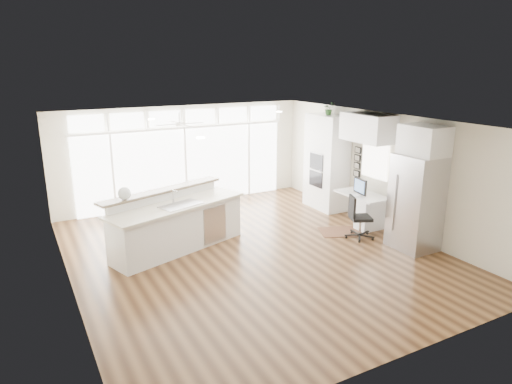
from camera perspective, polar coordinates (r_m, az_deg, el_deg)
floor at (r=9.52m, az=-0.36°, el=-7.68°), size 7.00×8.00×0.02m
ceiling at (r=8.80m, az=-0.39°, el=8.72°), size 7.00×8.00×0.02m
wall_back at (r=12.64m, az=-8.98°, el=4.54°), size 7.00×0.04×2.70m
wall_front at (r=6.05m, az=18.01°, el=-8.84°), size 7.00×0.04×2.70m
wall_left at (r=8.10m, az=-22.80°, el=-2.99°), size 0.04×8.00×2.70m
wall_right at (r=11.10m, az=15.79°, el=2.55°), size 0.04×8.00×2.70m
glass_wall at (r=12.65m, az=-8.83°, el=3.16°), size 5.80×0.06×2.08m
transom_row at (r=12.43m, az=-9.09°, el=9.15°), size 5.90×0.06×0.40m
desk_window at (r=11.24m, az=14.66°, el=3.84°), size 0.04×0.85×0.85m
ceiling_fan at (r=11.18m, az=-9.56°, el=8.91°), size 1.16×1.16×0.32m
recessed_lights at (r=8.97m, az=-1.00°, el=8.73°), size 3.40×3.00×0.02m
oven_cabinet at (r=12.24m, az=8.80°, el=3.69°), size 0.64×1.20×2.50m
desk_nook at (r=11.32m, az=13.02°, el=-2.10°), size 0.72×1.30×0.76m
upper_cabinets at (r=10.91m, az=13.83°, el=7.82°), size 0.64×1.30×0.64m
refrigerator at (r=10.01m, az=19.35°, el=-1.26°), size 0.76×0.90×2.00m
fridge_cabinet at (r=9.78m, az=20.29°, el=6.10°), size 0.64×0.90×0.60m
framed_photos at (r=11.72m, az=12.56°, el=3.71°), size 0.06×0.22×0.80m
kitchen_island at (r=9.64m, az=-9.73°, el=-3.67°), size 3.26×2.06×1.21m
rug at (r=10.82m, az=10.53°, el=-4.91°), size 1.13×0.99×0.01m
office_chair at (r=10.39m, az=12.95°, el=-3.12°), size 0.65×0.63×0.97m
fishbowl at (r=9.24m, az=-16.13°, el=-0.16°), size 0.35×0.35×0.26m
monitor at (r=11.10m, az=12.90°, el=0.73°), size 0.16×0.51×0.42m
keyboard at (r=11.05m, az=12.17°, el=-0.39°), size 0.14×0.33×0.02m
potted_plant at (r=12.03m, az=9.08°, el=10.10°), size 0.31×0.34×0.25m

